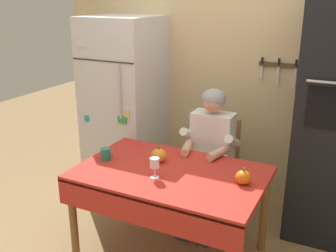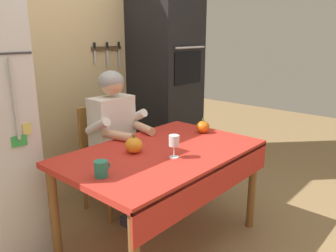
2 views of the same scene
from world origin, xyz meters
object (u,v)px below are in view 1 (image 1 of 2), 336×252
coffee_mug (106,154)px  pumpkin_medium (243,177)px  refrigerator (125,107)px  pumpkin_large (159,155)px  chair_behind_person (216,163)px  seated_person (210,147)px  dining_table (169,182)px  wine_glass (155,164)px

coffee_mug → pumpkin_medium: (1.10, 0.08, 0.00)m
refrigerator → pumpkin_large: size_ratio=13.82×
refrigerator → pumpkin_medium: (1.49, -0.82, -0.11)m
chair_behind_person → pumpkin_large: (-0.25, -0.66, 0.28)m
seated_person → pumpkin_medium: size_ratio=10.27×
refrigerator → seated_person: size_ratio=1.45×
seated_person → coffee_mug: seated_person is taller
dining_table → pumpkin_medium: (0.54, 0.06, 0.13)m
seated_person → wine_glass: (-0.14, -0.74, 0.11)m
refrigerator → wine_glass: bearing=-48.5°
dining_table → chair_behind_person: (0.09, 0.79, -0.14)m
seated_person → coffee_mug: 0.90m
seated_person → wine_glass: 0.76m
pumpkin_medium → coffee_mug: bearing=-175.9°
dining_table → wine_glass: 0.24m
chair_behind_person → pumpkin_medium: 0.90m
refrigerator → pumpkin_medium: bearing=-28.8°
refrigerator → wine_glass: size_ratio=11.66×
chair_behind_person → seated_person: 0.29m
dining_table → pumpkin_large: (-0.16, 0.14, 0.14)m
seated_person → coffee_mug: size_ratio=11.74×
coffee_mug → wine_glass: bearing=-12.9°
seated_person → wine_glass: size_ratio=8.06×
wine_glass → pumpkin_large: (-0.11, 0.27, -0.06)m
dining_table → chair_behind_person: size_ratio=1.51×
wine_glass → chair_behind_person: bearing=81.3°
refrigerator → coffee_mug: bearing=-66.5°
refrigerator → wine_glass: (0.90, -1.02, -0.05)m
seated_person → pumpkin_medium: seated_person is taller
chair_behind_person → wine_glass: (-0.14, -0.93, 0.34)m
dining_table → seated_person: (0.09, 0.60, 0.08)m
chair_behind_person → dining_table: bearing=-96.5°
coffee_mug → pumpkin_medium: size_ratio=0.87×
pumpkin_large → chair_behind_person: bearing=69.1°
seated_person → wine_glass: seated_person is taller
dining_table → coffee_mug: bearing=-178.3°
dining_table → wine_glass: bearing=-111.2°
dining_table → pumpkin_large: pumpkin_large is taller
refrigerator → pumpkin_large: 1.09m
refrigerator → seated_person: (1.04, -0.28, -0.16)m
refrigerator → dining_table: 1.32m
chair_behind_person → seated_person: size_ratio=0.75×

